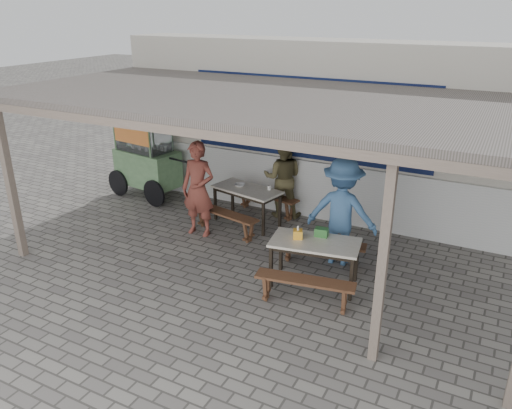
{
  "coord_description": "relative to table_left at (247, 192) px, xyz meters",
  "views": [
    {
      "loc": [
        3.4,
        -6.1,
        4.11
      ],
      "look_at": [
        -0.24,
        0.9,
        0.96
      ],
      "focal_mm": 35.0,
      "sensor_mm": 36.0,
      "label": 1
    }
  ],
  "objects": [
    {
      "name": "warung_roof",
      "position": [
        1.05,
        -1.15,
        2.05
      ],
      "size": [
        9.0,
        4.21,
        2.81
      ],
      "color": "#635A55",
      "rests_on": "ground"
    },
    {
      "name": "tissue_box",
      "position": [
        1.79,
        -1.64,
        0.15
      ],
      "size": [
        0.19,
        0.19,
        0.14
      ],
      "primitive_type": "cube",
      "rotation": [
        0.0,
        0.0,
        0.41
      ],
      "color": "#FCAB2A",
      "rests_on": "table_right"
    },
    {
      "name": "condiment_bowl",
      "position": [
        -0.19,
        0.05,
        0.11
      ],
      "size": [
        0.27,
        0.27,
        0.05
      ],
      "primitive_type": "imported",
      "rotation": [
        0.0,
        0.0,
        0.42
      ],
      "color": "silver",
      "rests_on": "table_left"
    },
    {
      "name": "bench_right_street",
      "position": [
        2.18,
        -2.26,
        -0.33
      ],
      "size": [
        1.48,
        0.52,
        0.45
      ],
      "rotation": [
        0.0,
        0.0,
        0.17
      ],
      "color": "brown",
      "rests_on": "ground"
    },
    {
      "name": "condiment_jar",
      "position": [
        0.42,
        0.14,
        0.12
      ],
      "size": [
        0.07,
        0.07,
        0.08
      ],
      "primitive_type": "cylinder",
      "color": "white",
      "rests_on": "table_left"
    },
    {
      "name": "bench_left_wall",
      "position": [
        0.13,
        0.64,
        -0.33
      ],
      "size": [
        1.5,
        0.58,
        0.45
      ],
      "rotation": [
        0.0,
        0.0,
        -0.21
      ],
      "color": "brown",
      "rests_on": "ground"
    },
    {
      "name": "patron_right_table",
      "position": [
        2.18,
        -0.7,
        0.26
      ],
      "size": [
        1.24,
        0.77,
        1.85
      ],
      "primitive_type": "imported",
      "rotation": [
        0.0,
        0.0,
        3.22
      ],
      "color": "#406A9C",
      "rests_on": "ground"
    },
    {
      "name": "table_right",
      "position": [
        2.07,
        -1.61,
        0.0
      ],
      "size": [
        1.46,
        0.93,
        0.75
      ],
      "rotation": [
        0.0,
        0.0,
        0.17
      ],
      "color": "silver",
      "rests_on": "ground"
    },
    {
      "name": "vendor_cart",
      "position": [
        -2.78,
        0.34,
        0.25
      ],
      "size": [
        2.18,
        1.04,
        1.7
      ],
      "rotation": [
        0.0,
        0.0,
        -0.15
      ],
      "color": "#6B9664",
      "rests_on": "ground"
    },
    {
      "name": "patron_wall_side",
      "position": [
        0.46,
        0.7,
        0.16
      ],
      "size": [
        0.96,
        0.85,
        1.67
      ],
      "primitive_type": "imported",
      "rotation": [
        0.0,
        0.0,
        3.46
      ],
      "color": "brown",
      "rests_on": "ground"
    },
    {
      "name": "ground",
      "position": [
        1.04,
        -2.05,
        -0.67
      ],
      "size": [
        60.0,
        60.0,
        0.0
      ],
      "primitive_type": "plane",
      "color": "slate",
      "rests_on": "ground"
    },
    {
      "name": "back_wall",
      "position": [
        1.04,
        1.53,
        1.05
      ],
      "size": [
        9.0,
        1.28,
        3.5
      ],
      "color": "beige",
      "rests_on": "ground"
    },
    {
      "name": "table_left",
      "position": [
        0.0,
        0.0,
        0.0
      ],
      "size": [
        1.48,
        0.91,
        0.75
      ],
      "rotation": [
        0.0,
        0.0,
        -0.21
      ],
      "color": "silver",
      "rests_on": "ground"
    },
    {
      "name": "bench_left_street",
      "position": [
        -0.13,
        -0.64,
        -0.33
      ],
      "size": [
        1.5,
        0.58,
        0.45
      ],
      "rotation": [
        0.0,
        0.0,
        -0.21
      ],
      "color": "brown",
      "rests_on": "ground"
    },
    {
      "name": "bench_right_wall",
      "position": [
        1.96,
        -0.96,
        -0.33
      ],
      "size": [
        1.48,
        0.52,
        0.45
      ],
      "rotation": [
        0.0,
        0.0,
        0.17
      ],
      "color": "brown",
      "rests_on": "ground"
    },
    {
      "name": "donation_box",
      "position": [
        2.08,
        -1.39,
        0.15
      ],
      "size": [
        0.22,
        0.16,
        0.14
      ],
      "primitive_type": "cube",
      "rotation": [
        0.0,
        0.0,
        0.12
      ],
      "color": "#327232",
      "rests_on": "table_right"
    },
    {
      "name": "patron_street_side",
      "position": [
        -0.58,
        -0.85,
        0.24
      ],
      "size": [
        0.69,
        0.48,
        1.82
      ],
      "primitive_type": "imported",
      "rotation": [
        0.0,
        0.0,
        0.07
      ],
      "color": "brown",
      "rests_on": "ground"
    }
  ]
}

